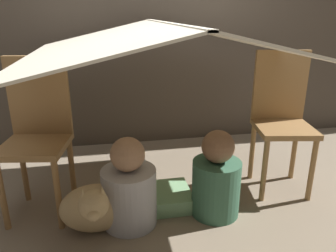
# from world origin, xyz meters

# --- Properties ---
(ground_plane) EXTENTS (8.80, 8.80, 0.00)m
(ground_plane) POSITION_xyz_m (0.00, 0.00, 0.00)
(ground_plane) COLOR gray
(wall_back) EXTENTS (7.00, 0.05, 2.50)m
(wall_back) POSITION_xyz_m (0.00, 1.32, 1.25)
(wall_back) COLOR #4C4238
(wall_back) RESTS_ON ground_plane
(chair_left) EXTENTS (0.43, 0.43, 0.96)m
(chair_left) POSITION_xyz_m (-0.79, 0.29, 0.52)
(chair_left) COLOR olive
(chair_left) RESTS_ON ground_plane
(chair_right) EXTENTS (0.43, 0.43, 0.96)m
(chair_right) POSITION_xyz_m (0.81, 0.29, 0.52)
(chair_right) COLOR olive
(chair_right) RESTS_ON ground_plane
(sheet_canopy) EXTENTS (1.60, 1.60, 0.19)m
(sheet_canopy) POSITION_xyz_m (0.00, 0.22, 1.05)
(sheet_canopy) COLOR silver
(person_front) EXTENTS (0.32, 0.32, 0.55)m
(person_front) POSITION_xyz_m (-0.27, 0.02, 0.22)
(person_front) COLOR #B2B2B7
(person_front) RESTS_ON ground_plane
(person_second) EXTENTS (0.30, 0.30, 0.55)m
(person_second) POSITION_xyz_m (0.26, 0.02, 0.23)
(person_second) COLOR #38664C
(person_second) RESTS_ON ground_plane
(dog) EXTENTS (0.40, 0.36, 0.36)m
(dog) POSITION_xyz_m (-0.46, -0.05, 0.17)
(dog) COLOR tan
(dog) RESTS_ON ground_plane
(floor_cushion) EXTENTS (0.40, 0.32, 0.10)m
(floor_cushion) POSITION_xyz_m (-0.06, 0.17, 0.05)
(floor_cushion) COLOR #7FB27F
(floor_cushion) RESTS_ON ground_plane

